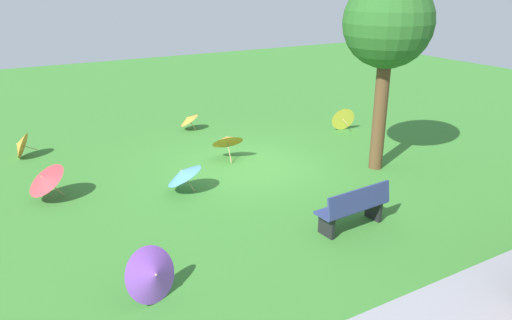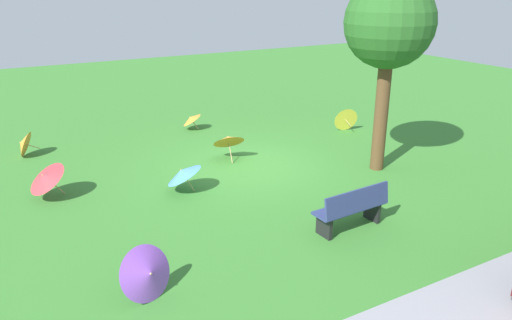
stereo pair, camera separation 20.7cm
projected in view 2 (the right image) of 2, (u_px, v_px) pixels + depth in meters
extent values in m
plane|color=#387A2D|center=(251.00, 166.00, 13.13)|extent=(40.00, 40.00, 0.00)
cube|color=navy|center=(350.00, 207.00, 9.70)|extent=(1.62, 0.54, 0.05)
cube|color=navy|center=(358.00, 201.00, 9.47)|extent=(1.60, 0.20, 0.45)
cube|color=black|center=(324.00, 226.00, 9.46)|extent=(0.10, 0.41, 0.45)
cube|color=black|center=(372.00, 210.00, 10.11)|extent=(0.10, 0.41, 0.45)
cylinder|color=brown|center=(381.00, 112.00, 12.42)|extent=(0.34, 0.34, 3.07)
sphere|color=#286023|center=(389.00, 23.00, 11.67)|extent=(2.18, 2.18, 2.18)
cylinder|color=tan|center=(348.00, 123.00, 15.86)|extent=(0.13, 0.40, 0.13)
cone|color=yellow|center=(345.00, 119.00, 16.08)|extent=(0.85, 0.54, 0.79)
sphere|color=tan|center=(344.00, 118.00, 16.14)|extent=(0.05, 0.05, 0.04)
cylinder|color=tan|center=(137.00, 273.00, 7.75)|extent=(0.17, 0.43, 0.20)
cone|color=purple|center=(148.00, 274.00, 7.53)|extent=(1.01, 0.75, 0.89)
sphere|color=tan|center=(151.00, 274.00, 7.48)|extent=(0.05, 0.06, 0.05)
cylinder|color=tan|center=(33.00, 146.00, 13.79)|extent=(0.34, 0.15, 0.16)
cone|color=orange|center=(23.00, 143.00, 13.72)|extent=(0.66, 0.84, 0.75)
sphere|color=tan|center=(20.00, 143.00, 13.70)|extent=(0.06, 0.05, 0.05)
cylinder|color=tan|center=(56.00, 187.00, 11.21)|extent=(0.36, 0.12, 0.49)
cone|color=#D8383F|center=(45.00, 177.00, 10.96)|extent=(1.04, 1.10, 0.67)
sphere|color=tan|center=(42.00, 175.00, 10.91)|extent=(0.06, 0.05, 0.05)
cylinder|color=tan|center=(195.00, 125.00, 16.24)|extent=(0.21, 0.12, 0.33)
cone|color=orange|center=(191.00, 119.00, 16.16)|extent=(0.86, 0.87, 0.46)
sphere|color=tan|center=(190.00, 117.00, 16.14)|extent=(0.06, 0.05, 0.05)
cylinder|color=tan|center=(189.00, 183.00, 11.49)|extent=(0.21, 0.14, 0.40)
cone|color=#4C8CE5|center=(183.00, 173.00, 11.39)|extent=(1.17, 1.18, 0.57)
sphere|color=tan|center=(181.00, 170.00, 11.37)|extent=(0.06, 0.06, 0.05)
cylinder|color=tan|center=(231.00, 153.00, 13.37)|extent=(0.10, 0.37, 0.50)
cone|color=orange|center=(228.00, 139.00, 13.46)|extent=(1.00, 0.95, 0.63)
sphere|color=tan|center=(228.00, 137.00, 13.48)|extent=(0.05, 0.06, 0.05)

